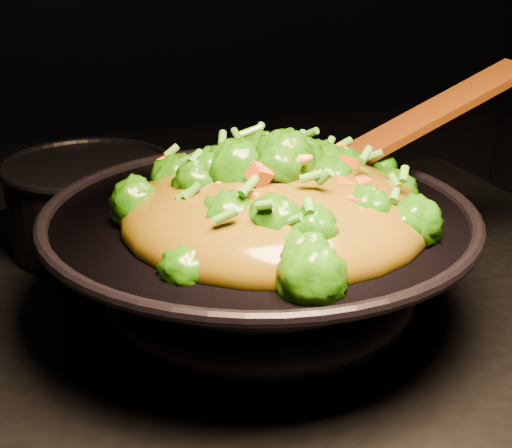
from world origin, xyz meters
name	(u,v)px	position (x,y,z in m)	size (l,w,h in m)	color
wok	(259,268)	(0.09, 0.01, 0.96)	(0.45, 0.45, 0.13)	black
stir_fry	(275,171)	(0.10, -0.02, 1.08)	(0.32, 0.32, 0.11)	#1D5806
spatula	(396,133)	(0.27, 0.05, 1.08)	(0.35, 0.05, 0.01)	#341107
back_pot	(90,204)	(-0.05, 0.27, 0.96)	(0.21, 0.21, 0.12)	black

